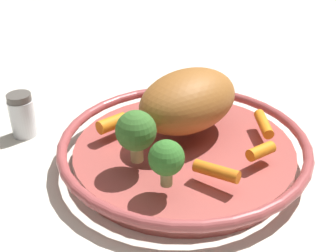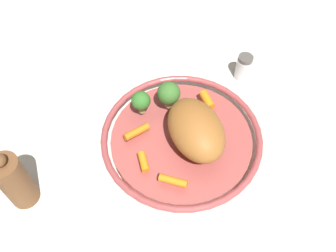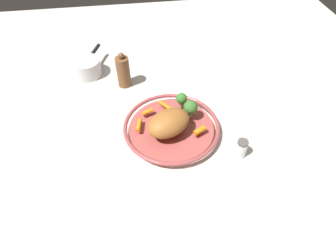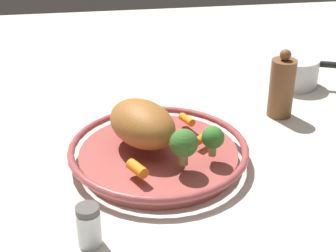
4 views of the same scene
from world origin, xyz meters
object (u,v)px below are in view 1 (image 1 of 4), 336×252
object	(u,v)px
baby_carrot_left	(261,151)
baby_carrot_right	(216,171)
roast_chicken_piece	(188,100)
baby_carrot_center	(112,123)
baby_carrot_near_rim	(264,124)
broccoli_floret_edge	(166,159)
serving_bowl	(184,149)
salt_shaker	(22,115)
broccoli_floret_small	(136,132)

from	to	relation	value
baby_carrot_left	baby_carrot_right	distance (m)	0.07
roast_chicken_piece	baby_carrot_center	xyz separation A→B (m)	(-0.02, -0.10, -0.03)
baby_carrot_near_rim	baby_carrot_left	bearing A→B (deg)	-29.57
roast_chicken_piece	broccoli_floret_edge	world-z (taller)	roast_chicken_piece
baby_carrot_left	broccoli_floret_edge	bearing A→B (deg)	-80.28
baby_carrot_near_rim	serving_bowl	bearing A→B (deg)	-93.77
baby_carrot_left	baby_carrot_center	world-z (taller)	baby_carrot_center
baby_carrot_left	baby_carrot_near_rim	size ratio (longest dim) A/B	0.73
roast_chicken_piece	salt_shaker	distance (m)	0.26
roast_chicken_piece	baby_carrot_left	xyz separation A→B (m)	(0.10, 0.06, -0.03)
baby_carrot_right	baby_carrot_left	bearing A→B (deg)	109.30
baby_carrot_near_rim	broccoli_floret_edge	xyz separation A→B (m)	(0.08, -0.17, 0.03)
baby_carrot_near_rim	broccoli_floret_edge	size ratio (longest dim) A/B	0.96
baby_carrot_center	baby_carrot_near_rim	xyz separation A→B (m)	(0.06, 0.20, -0.00)
baby_carrot_left	baby_carrot_right	xyz separation A→B (m)	(0.02, -0.07, -0.00)
broccoli_floret_edge	baby_carrot_right	bearing A→B (deg)	87.98
baby_carrot_left	salt_shaker	world-z (taller)	salt_shaker
baby_carrot_center	broccoli_floret_edge	distance (m)	0.15
broccoli_floret_small	salt_shaker	distance (m)	0.22
baby_carrot_left	baby_carrot_center	distance (m)	0.21
roast_chicken_piece	baby_carrot_right	world-z (taller)	roast_chicken_piece
baby_carrot_right	broccoli_floret_small	xyz separation A→B (m)	(-0.06, -0.08, 0.03)
serving_bowl	baby_carrot_right	xyz separation A→B (m)	(0.09, 0.01, 0.03)
roast_chicken_piece	broccoli_floret_edge	distance (m)	0.14
broccoli_floret_small	baby_carrot_right	bearing A→B (deg)	54.24
roast_chicken_piece	baby_carrot_right	distance (m)	0.13
broccoli_floret_edge	baby_carrot_left	bearing A→B (deg)	99.72
roast_chicken_piece	baby_carrot_near_rim	world-z (taller)	roast_chicken_piece
broccoli_floret_small	baby_carrot_near_rim	bearing A→B (deg)	98.27
baby_carrot_near_rim	baby_carrot_center	bearing A→B (deg)	-105.50
broccoli_floret_edge	broccoli_floret_small	bearing A→B (deg)	-159.01
baby_carrot_near_rim	salt_shaker	size ratio (longest dim) A/B	0.80
baby_carrot_right	baby_carrot_near_rim	world-z (taller)	baby_carrot_right
roast_chicken_piece	baby_carrot_left	world-z (taller)	roast_chicken_piece
broccoli_floret_edge	broccoli_floret_small	distance (m)	0.06
broccoli_floret_edge	salt_shaker	world-z (taller)	broccoli_floret_edge
salt_shaker	broccoli_floret_small	bearing A→B (deg)	39.52
serving_bowl	baby_carrot_left	world-z (taller)	baby_carrot_left
baby_carrot_near_rim	salt_shaker	xyz separation A→B (m)	(-0.14, -0.33, -0.01)
serving_bowl	baby_carrot_right	size ratio (longest dim) A/B	6.03
roast_chicken_piece	baby_carrot_left	bearing A→B (deg)	33.44
baby_carrot_left	baby_carrot_center	xyz separation A→B (m)	(-0.12, -0.17, 0.00)
baby_carrot_center	broccoli_floret_edge	world-z (taller)	broccoli_floret_edge
serving_bowl	baby_carrot_center	world-z (taller)	baby_carrot_center
serving_bowl	baby_carrot_near_rim	distance (m)	0.12
baby_carrot_left	baby_carrot_near_rim	distance (m)	0.07
serving_bowl	broccoli_floret_edge	bearing A→B (deg)	-29.11
baby_carrot_right	broccoli_floret_edge	size ratio (longest dim) A/B	0.99
salt_shaker	serving_bowl	bearing A→B (deg)	57.70
baby_carrot_center	baby_carrot_near_rim	bearing A→B (deg)	74.50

